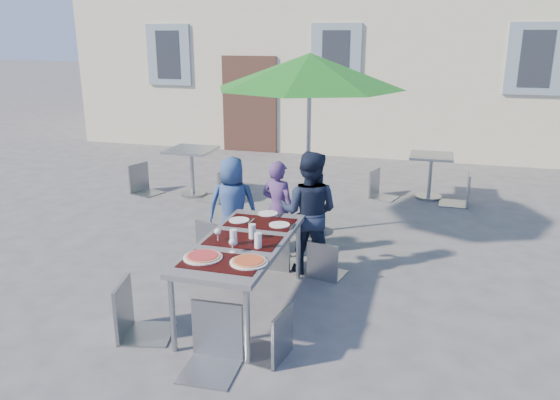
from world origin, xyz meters
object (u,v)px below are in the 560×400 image
(chair_3, at_px, (132,276))
(chair_5, at_px, (212,301))
(child_2, at_px, (309,213))
(pizza_near_left, at_px, (203,257))
(pizza_near_right, at_px, (249,261))
(chair_4, at_px, (272,304))
(bg_chair_l_0, at_px, (142,161))
(chair_2, at_px, (326,237))
(child_1, at_px, (278,209))
(chair_0, at_px, (216,216))
(cafe_table_0, at_px, (192,162))
(bg_chair_r_0, at_px, (220,165))
(bg_chair_r_1, at_px, (463,169))
(cafe_table_1, at_px, (431,169))
(dining_table, at_px, (243,246))
(patio_umbrella, at_px, (310,72))
(bg_chair_l_1, at_px, (381,167))
(chair_1, at_px, (276,226))
(child_0, at_px, (233,206))

(chair_3, relative_size, chair_5, 0.99)
(child_2, bearing_deg, pizza_near_left, 71.58)
(pizza_near_right, height_order, chair_4, chair_4)
(child_2, relative_size, bg_chair_l_0, 1.46)
(pizza_near_left, xyz_separation_m, chair_2, (0.82, 1.50, -0.28))
(child_1, relative_size, chair_0, 1.20)
(child_1, distance_m, chair_0, 0.78)
(chair_3, bearing_deg, cafe_table_0, 108.18)
(bg_chair_l_0, xyz_separation_m, bg_chair_r_0, (1.48, -0.07, 0.03))
(child_1, distance_m, cafe_table_0, 3.05)
(chair_5, relative_size, bg_chair_r_1, 1.00)
(child_1, bearing_deg, chair_3, 86.95)
(pizza_near_left, distance_m, chair_5, 0.56)
(cafe_table_0, distance_m, cafe_table_1, 4.03)
(dining_table, height_order, bg_chair_r_0, bg_chair_r_0)
(chair_2, bearing_deg, bg_chair_r_0, 132.62)
(cafe_table_1, bearing_deg, bg_chair_l_0, -167.72)
(child_1, xyz_separation_m, patio_umbrella, (0.16, 0.90, 1.59))
(bg_chair_l_0, bearing_deg, dining_table, -48.46)
(chair_0, relative_size, chair_4, 1.16)
(pizza_near_right, xyz_separation_m, bg_chair_r_0, (-1.89, 3.97, -0.16))
(chair_2, relative_size, cafe_table_0, 1.03)
(pizza_near_left, distance_m, bg_chair_l_1, 5.03)
(pizza_near_right, bearing_deg, chair_3, -168.44)
(bg_chair_l_0, height_order, bg_chair_l_1, bg_chair_l_0)
(pizza_near_left, bearing_deg, child_2, 70.30)
(chair_1, relative_size, cafe_table_1, 1.21)
(chair_1, distance_m, chair_4, 1.90)
(child_2, height_order, chair_4, child_2)
(bg_chair_r_0, relative_size, bg_chair_l_1, 1.13)
(child_1, bearing_deg, bg_chair_r_1, -113.21)
(child_0, height_order, chair_3, child_0)
(child_1, distance_m, child_2, 0.60)
(pizza_near_left, relative_size, bg_chair_l_1, 0.39)
(pizza_near_left, height_order, chair_0, chair_0)
(chair_4, bearing_deg, bg_chair_r_0, 117.39)
(dining_table, height_order, bg_chair_l_0, bg_chair_l_0)
(child_0, relative_size, chair_5, 1.24)
(child_0, relative_size, child_1, 1.03)
(child_1, distance_m, chair_2, 0.86)
(pizza_near_left, height_order, child_1, child_1)
(bg_chair_r_1, bearing_deg, patio_umbrella, -137.12)
(dining_table, bearing_deg, chair_1, 89.34)
(pizza_near_right, xyz_separation_m, chair_1, (-0.22, 1.61, -0.24))
(dining_table, height_order, pizza_near_right, pizza_near_right)
(chair_0, height_order, chair_4, chair_0)
(chair_1, xyz_separation_m, bg_chair_r_0, (-1.67, 2.36, 0.08))
(chair_3, bearing_deg, child_2, 57.05)
(pizza_near_left, bearing_deg, cafe_table_1, 69.79)
(chair_2, distance_m, bg_chair_r_0, 3.37)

